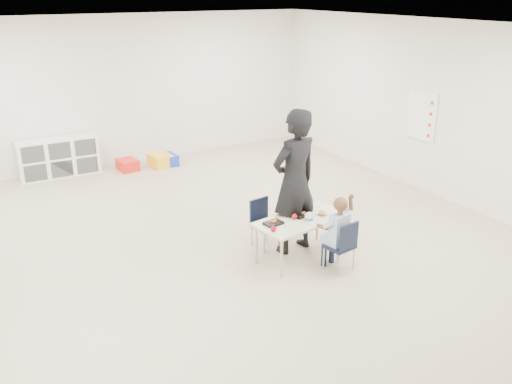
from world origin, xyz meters
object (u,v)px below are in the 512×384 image
chair_near (339,245)px  adult (294,182)px  cubby_shelf (59,157)px  child (340,231)px  table (301,238)px

chair_near → adult: bearing=94.5°
cubby_shelf → adult: 5.08m
chair_near → child: size_ratio=0.63×
table → adult: 0.71m
chair_near → child: 0.19m
cubby_shelf → adult: bearing=-66.2°
cubby_shelf → adult: size_ratio=0.74×
chair_near → cubby_shelf: cubby_shelf is taller
table → chair_near: (0.23, -0.49, 0.05)m
chair_near → child: (0.00, 0.00, 0.19)m
table → cubby_shelf: cubby_shelf is taller
child → chair_near: bearing=0.0°
chair_near → child: bearing=0.0°
chair_near → adult: (-0.18, 0.74, 0.61)m
adult → table: bearing=69.9°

